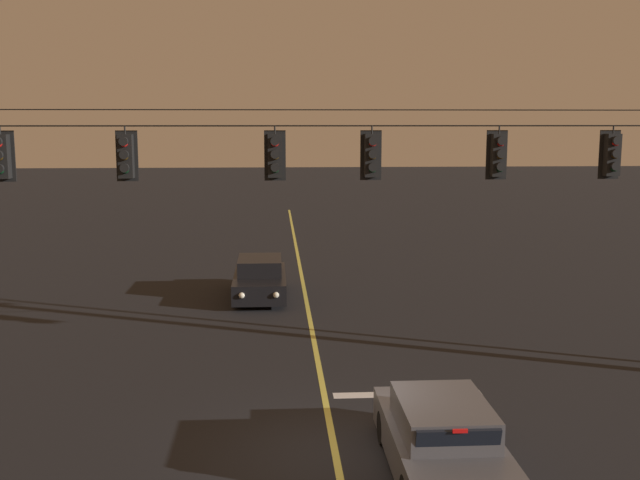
% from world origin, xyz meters
% --- Properties ---
extents(ground_plane, '(180.00, 180.00, 0.00)m').
position_xyz_m(ground_plane, '(0.00, 0.00, 0.00)').
color(ground_plane, black).
extents(lane_centre_stripe, '(0.14, 60.00, 0.01)m').
position_xyz_m(lane_centre_stripe, '(0.00, 9.58, 0.00)').
color(lane_centre_stripe, '#D1C64C').
rests_on(lane_centre_stripe, ground).
extents(stop_bar_paint, '(3.40, 0.36, 0.01)m').
position_xyz_m(stop_bar_paint, '(1.90, 2.98, 0.00)').
color(stop_bar_paint, silver).
rests_on(stop_bar_paint, ground).
extents(signal_span_assembly, '(21.26, 0.32, 7.45)m').
position_xyz_m(signal_span_assembly, '(0.00, 3.58, 3.88)').
color(signal_span_assembly, '#38281C').
rests_on(signal_span_assembly, ground).
extents(traffic_light_leftmost, '(0.48, 0.41, 1.22)m').
position_xyz_m(traffic_light_leftmost, '(-7.01, 3.57, 5.40)').
color(traffic_light_leftmost, black).
extents(traffic_light_left_inner, '(0.48, 0.41, 1.22)m').
position_xyz_m(traffic_light_left_inner, '(-4.34, 3.57, 5.40)').
color(traffic_light_left_inner, black).
extents(traffic_light_centre, '(0.48, 0.41, 1.22)m').
position_xyz_m(traffic_light_centre, '(-1.07, 3.57, 5.40)').
color(traffic_light_centre, black).
extents(traffic_light_right_inner, '(0.48, 0.41, 1.22)m').
position_xyz_m(traffic_light_right_inner, '(1.10, 3.57, 5.40)').
color(traffic_light_right_inner, black).
extents(traffic_light_rightmost, '(0.48, 0.41, 1.22)m').
position_xyz_m(traffic_light_rightmost, '(3.99, 3.57, 5.40)').
color(traffic_light_rightmost, black).
extents(traffic_light_far_right, '(0.48, 0.41, 1.22)m').
position_xyz_m(traffic_light_far_right, '(6.63, 3.57, 5.40)').
color(traffic_light_far_right, black).
extents(car_waiting_near_lane, '(1.80, 4.33, 1.39)m').
position_xyz_m(car_waiting_near_lane, '(1.78, -0.99, 0.65)').
color(car_waiting_near_lane, '#4C4C51').
rests_on(car_waiting_near_lane, ground).
extents(car_oncoming_lead, '(1.80, 4.42, 1.39)m').
position_xyz_m(car_oncoming_lead, '(-1.61, 12.91, 0.65)').
color(car_oncoming_lead, black).
rests_on(car_oncoming_lead, ground).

